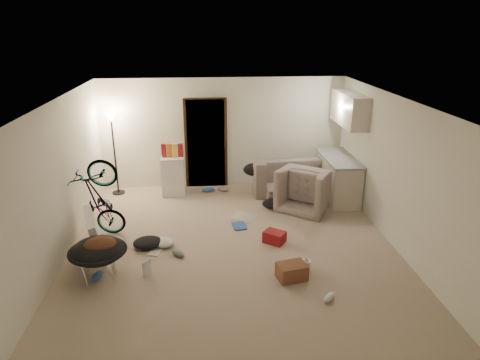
{
  "coord_description": "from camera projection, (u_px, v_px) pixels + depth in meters",
  "views": [
    {
      "loc": [
        -0.44,
        -6.51,
        3.62
      ],
      "look_at": [
        0.17,
        0.6,
        0.99
      ],
      "focal_mm": 32.0,
      "sensor_mm": 36.0,
      "label": 1
    }
  ],
  "objects": [
    {
      "name": "drink_case_b",
      "position": [
        274.0,
        237.0,
        7.46
      ],
      "size": [
        0.44,
        0.42,
        0.2
      ],
      "primitive_type": "cube",
      "rotation": [
        0.0,
        0.0,
        -0.65
      ],
      "color": "maroon",
      "rests_on": "floor"
    },
    {
      "name": "juicer",
      "position": [
        306.0,
        264.0,
        6.64
      ],
      "size": [
        0.16,
        0.16,
        0.23
      ],
      "color": "white",
      "rests_on": "floor"
    },
    {
      "name": "book_white",
      "position": [
        155.0,
        252.0,
        7.14
      ],
      "size": [
        0.23,
        0.27,
        0.02
      ],
      "primitive_type": "cube",
      "rotation": [
        0.0,
        0.0,
        -0.25
      ],
      "color": "silver",
      "rests_on": "floor"
    },
    {
      "name": "sofa_drape",
      "position": [
        256.0,
        170.0,
        9.53
      ],
      "size": [
        0.58,
        0.49,
        0.28
      ],
      "primitive_type": "ellipsoid",
      "rotation": [
        0.0,
        0.0,
        -0.05
      ],
      "color": "black",
      "rests_on": "sofa"
    },
    {
      "name": "shoe_1",
      "position": [
        223.0,
        189.0,
        9.73
      ],
      "size": [
        0.3,
        0.21,
        0.1
      ],
      "primitive_type": "ellipsoid",
      "rotation": [
        0.0,
        0.0,
        -0.4
      ],
      "color": "slate",
      "rests_on": "floor"
    },
    {
      "name": "mini_fridge",
      "position": [
        173.0,
        175.0,
        9.52
      ],
      "size": [
        0.52,
        0.52,
        0.85
      ],
      "primitive_type": "cube",
      "rotation": [
        0.0,
        0.0,
        0.04
      ],
      "color": "white",
      "rests_on": "floor"
    },
    {
      "name": "kitchen_counter",
      "position": [
        338.0,
        178.0,
        9.29
      ],
      "size": [
        0.6,
        1.5,
        0.88
      ],
      "primitive_type": "cube",
      "color": "beige",
      "rests_on": "floor"
    },
    {
      "name": "wall_front",
      "position": [
        254.0,
        284.0,
        4.13
      ],
      "size": [
        5.5,
        0.02,
        2.5
      ],
      "primitive_type": "cube",
      "color": "white",
      "rests_on": "floor"
    },
    {
      "name": "doorway",
      "position": [
        206.0,
        144.0,
        9.76
      ],
      "size": [
        0.85,
        0.1,
        2.04
      ],
      "primitive_type": "cube",
      "color": "black",
      "rests_on": "floor"
    },
    {
      "name": "drink_case_a",
      "position": [
        292.0,
        271.0,
        6.4
      ],
      "size": [
        0.48,
        0.39,
        0.24
      ],
      "primitive_type": "cube",
      "rotation": [
        0.0,
        0.0,
        0.22
      ],
      "color": "brown",
      "rests_on": "floor"
    },
    {
      "name": "book_blue",
      "position": [
        239.0,
        226.0,
        8.06
      ],
      "size": [
        0.27,
        0.35,
        0.03
      ],
      "primitive_type": "cube",
      "rotation": [
        0.0,
        0.0,
        0.11
      ],
      "color": "#2F55AB",
      "rests_on": "floor"
    },
    {
      "name": "saucer_chair",
      "position": [
        98.0,
        256.0,
        6.36
      ],
      "size": [
        0.86,
        0.86,
        0.61
      ],
      "color": "silver",
      "rests_on": "floor"
    },
    {
      "name": "shoe_4",
      "position": [
        329.0,
        297.0,
        5.92
      ],
      "size": [
        0.26,
        0.27,
        0.1
      ],
      "primitive_type": "ellipsoid",
      "rotation": [
        0.0,
        0.0,
        0.81
      ],
      "color": "white",
      "rests_on": "floor"
    },
    {
      "name": "shoe_3",
      "position": [
        178.0,
        253.0,
        7.03
      ],
      "size": [
        0.29,
        0.29,
        0.11
      ],
      "primitive_type": "ellipsoid",
      "rotation": [
        0.0,
        0.0,
        -0.81
      ],
      "color": "slate",
      "rests_on": "floor"
    },
    {
      "name": "wall_back",
      "position": [
        223.0,
        133.0,
        9.75
      ],
      "size": [
        5.5,
        0.02,
        2.5
      ],
      "primitive_type": "cube",
      "color": "white",
      "rests_on": "floor"
    },
    {
      "name": "book_asset",
      "position": [
        144.0,
        277.0,
        6.44
      ],
      "size": [
        0.31,
        0.3,
        0.02
      ],
      "primitive_type": "imported",
      "rotation": [
        0.0,
        0.0,
        0.93
      ],
      "color": "maroon",
      "rests_on": "floor"
    },
    {
      "name": "kitchen_uppers",
      "position": [
        350.0,
        109.0,
        8.78
      ],
      "size": [
        0.38,
        1.4,
        0.65
      ],
      "primitive_type": "cube",
      "color": "beige",
      "rests_on": "wall_right"
    },
    {
      "name": "floor_lamp",
      "position": [
        113.0,
        137.0,
        9.2
      ],
      "size": [
        0.28,
        0.28,
        1.81
      ],
      "color": "black",
      "rests_on": "floor"
    },
    {
      "name": "clothes_lump_c",
      "position": [
        163.0,
        242.0,
        7.37
      ],
      "size": [
        0.51,
        0.5,
        0.12
      ],
      "primitive_type": "ellipsoid",
      "rotation": [
        0.0,
        0.0,
        -0.63
      ],
      "color": "silver",
      "rests_on": "floor"
    },
    {
      "name": "door_trim",
      "position": [
        206.0,
        144.0,
        9.74
      ],
      "size": [
        0.97,
        0.04,
        2.1
      ],
      "primitive_type": "cube",
      "color": "black",
      "rests_on": "floor"
    },
    {
      "name": "clothes_lump_a",
      "position": [
        148.0,
        243.0,
        7.32
      ],
      "size": [
        0.56,
        0.5,
        0.16
      ],
      "primitive_type": "ellipsoid",
      "rotation": [
        0.0,
        0.0,
        0.14
      ],
      "color": "black",
      "rests_on": "floor"
    },
    {
      "name": "bicycle",
      "position": [
        101.0,
        216.0,
        7.58
      ],
      "size": [
        1.57,
        0.79,
        0.87
      ],
      "primitive_type": "imported",
      "rotation": [
        0.0,
        -0.17,
        1.48
      ],
      "color": "black",
      "rests_on": "floor"
    },
    {
      "name": "snack_box_1",
      "position": [
        169.0,
        151.0,
        9.31
      ],
      "size": [
        0.11,
        0.08,
        0.3
      ],
      "primitive_type": "cube",
      "rotation": [
        0.0,
        0.0,
        -0.13
      ],
      "color": "#C35E18",
      "rests_on": "mini_fridge"
    },
    {
      "name": "sofa",
      "position": [
        297.0,
        178.0,
        9.69
      ],
      "size": [
        2.11,
        0.93,
        0.6
      ],
      "primitive_type": "imported",
      "rotation": [
        0.0,
        0.0,
        3.2
      ],
      "color": "#3B423A",
      "rests_on": "floor"
    },
    {
      "name": "snack_box_2",
      "position": [
        175.0,
        150.0,
        9.32
      ],
      "size": [
        0.11,
        0.08,
        0.3
      ],
      "primitive_type": "cube",
      "rotation": [
        0.0,
        0.0,
        0.11
      ],
      "color": "yellow",
      "rests_on": "mini_fridge"
    },
    {
      "name": "ceiling",
      "position": [
        232.0,
        100.0,
        6.5
      ],
      "size": [
        5.5,
        6.0,
        0.02
      ],
      "primitive_type": "cube",
      "color": "white",
      "rests_on": "wall_back"
    },
    {
      "name": "floor",
      "position": [
        233.0,
        246.0,
        7.38
      ],
      "size": [
        5.5,
        6.0,
        0.02
      ],
      "primitive_type": "cube",
      "color": "tan",
      "rests_on": "ground"
    },
    {
      "name": "wall_left",
      "position": [
        58.0,
        183.0,
        6.72
      ],
      "size": [
        0.02,
        6.0,
        2.5
      ],
      "primitive_type": "cube",
      "color": "white",
      "rests_on": "floor"
    },
    {
      "name": "wall_right",
      "position": [
        396.0,
        173.0,
        7.17
      ],
      "size": [
        0.02,
        6.0,
        2.5
      ],
      "primitive_type": "cube",
      "color": "white",
      "rests_on": "floor"
    },
    {
      "name": "hoodie",
      "position": [
        100.0,
        245.0,
        6.27
      ],
      "size": [
        0.57,
        0.51,
        0.22
      ],
      "primitive_type": "ellipsoid",
      "rotation": [
        0.0,
        0.0,
        0.26
      ],
      "color": "#4F2C1B",
      "rests_on": "saucer_chair"
    },
    {
      "name": "shoe_0",
      "position": [
        208.0,
        190.0,
        9.71
      ],
      "size": [
        0.31,
        0.16,
        0.11
      ],
      "primitive_type": "ellipsoid",
      "rotation": [
        0.0,
        0.0,
        0.12
      ],
      "color": "#2F55AB",
      "rests_on": "floor"
    },
    {
      "name": "snack_box_0",
      "position": [
        164.0,
        151.0,
        9.3
      ],
      "size": [
        0.11,
        0.08,
        0.3
      ],
      "primitive_type": "cube",
      "rotation": [
        0.0,
        0.0,
        -0.12
      ],
      "color": "maroon",
      "rests_on": "mini_fridge"
    },
    {
      "name": "armchair",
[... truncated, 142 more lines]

